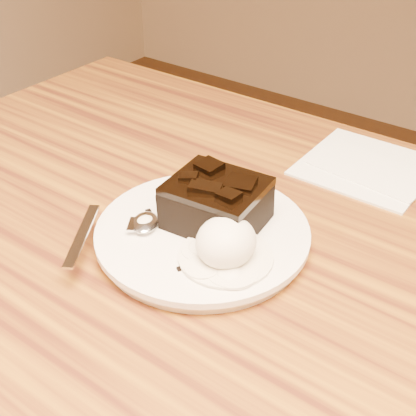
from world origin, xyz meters
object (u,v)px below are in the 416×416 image
Objects in this scene: spoon at (145,224)px; napkin at (366,166)px; brownie at (217,206)px; ice_cream_scoop at (226,242)px; plate at (202,235)px.

spoon is 1.02× the size of napkin.
ice_cream_scoop is at bearing -45.36° from brownie.
ice_cream_scoop is at bearing -26.83° from spoon.
brownie is at bearing 134.64° from ice_cream_scoop.
ice_cream_scoop is at bearing -95.77° from napkin.
spoon is at bearing -113.65° from napkin.
brownie reaches higher than plate.
brownie is 0.61× the size of napkin.
plate is 1.44× the size of spoon.
ice_cream_scoop reaches higher than napkin.
ice_cream_scoop is at bearing -28.10° from plate.
spoon is 0.32m from napkin.
plate is 3.68× the size of ice_cream_scoop.
napkin is (0.13, 0.29, -0.02)m from spoon.
plate is 2.39× the size of brownie.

